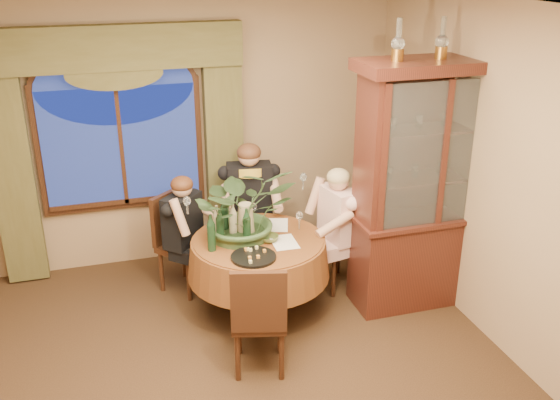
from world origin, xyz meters
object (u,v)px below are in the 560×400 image
object	(u,v)px
china_cabinet	(428,187)
wine_bottle_4	(220,227)
centerpiece_plant	(242,174)
chair_back_right	(253,227)
wine_bottle_5	(217,223)
olive_bowl	(269,238)
dining_table	(259,276)
person_scarf	(250,209)
oil_lamp_left	(398,40)
chair_back	(185,244)
chair_right	(337,241)
wine_bottle_3	(211,233)
oil_lamp_right	(485,36)
person_back	(183,236)
person_pink	(338,231)
stoneware_vase	(246,220)
oil_lamp_center	(442,38)
wine_bottle_2	(233,221)
wine_bottle_0	(224,217)
wine_bottle_1	(247,226)
chair_front_left	(259,315)

from	to	relation	value
china_cabinet	wine_bottle_4	size ratio (longest dim) A/B	6.93
china_cabinet	centerpiece_plant	bearing A→B (deg)	169.41
chair_back_right	wine_bottle_5	xyz separation A→B (m)	(-0.51, -0.75, 0.44)
olive_bowl	dining_table	bearing A→B (deg)	139.80
china_cabinet	person_scarf	distance (m)	1.79
oil_lamp_left	chair_back	bearing A→B (deg)	154.03
china_cabinet	chair_back	xyz separation A→B (m)	(-2.10, 0.83, -0.66)
chair_back	china_cabinet	bearing A→B (deg)	116.56
china_cabinet	chair_back	bearing A→B (deg)	158.45
oil_lamp_left	chair_right	world-z (taller)	oil_lamp_left
olive_bowl	wine_bottle_3	size ratio (longest dim) A/B	0.52
oil_lamp_right	person_back	xyz separation A→B (m)	(-2.52, 0.75, -1.85)
person_pink	stoneware_vase	bearing A→B (deg)	82.83
chair_back_right	china_cabinet	bearing A→B (deg)	154.15
oil_lamp_center	person_back	bearing A→B (deg)	160.43
dining_table	wine_bottle_2	distance (m)	0.58
chair_right	stoneware_vase	xyz separation A→B (m)	(-0.95, -0.18, 0.42)
china_cabinet	person_back	bearing A→B (deg)	160.43
wine_bottle_2	person_back	bearing A→B (deg)	128.41
wine_bottle_5	oil_lamp_center	bearing A→B (deg)	-8.28
dining_table	chair_back_right	distance (m)	0.85
stoneware_vase	person_scarf	bearing A→B (deg)	73.17
person_scarf	olive_bowl	bearing A→B (deg)	95.69
oil_lamp_center	chair_back_right	world-z (taller)	oil_lamp_center
chair_right	wine_bottle_0	size ratio (longest dim) A/B	2.91
oil_lamp_center	chair_back	distance (m)	3.00
chair_right	stoneware_vase	bearing A→B (deg)	82.82
centerpiece_plant	person_scarf	bearing A→B (deg)	71.73
centerpiece_plant	oil_lamp_left	bearing A→B (deg)	-13.87
wine_bottle_2	oil_lamp_right	bearing A→B (deg)	-7.29
wine_bottle_2	chair_right	bearing A→B (deg)	10.49
oil_lamp_left	person_pink	bearing A→B (deg)	129.04
person_back	wine_bottle_0	distance (m)	0.58
oil_lamp_left	person_back	size ratio (longest dim) A/B	0.28
oil_lamp_right	olive_bowl	size ratio (longest dim) A/B	1.97
wine_bottle_4	china_cabinet	bearing A→B (deg)	-5.71
stoneware_vase	wine_bottle_0	world-z (taller)	wine_bottle_0
oil_lamp_center	dining_table	bearing A→B (deg)	172.79
wine_bottle_4	wine_bottle_1	bearing A→B (deg)	-13.59
chair_back_right	stoneware_vase	distance (m)	0.88
chair_back	person_pink	xyz separation A→B (m)	(1.40, -0.46, 0.16)
oil_lamp_left	chair_back_right	world-z (taller)	oil_lamp_left
chair_front_left	wine_bottle_0	xyz separation A→B (m)	(-0.06, 0.97, 0.44)
olive_bowl	wine_bottle_2	size ratio (longest dim) A/B	0.52
chair_right	wine_bottle_4	world-z (taller)	wine_bottle_4
wine_bottle_0	wine_bottle_1	size ratio (longest dim) A/B	1.00
wine_bottle_4	oil_lamp_right	bearing A→B (deg)	-4.71
chair_back_right	wine_bottle_3	bearing A→B (deg)	68.13
oil_lamp_center	person_scarf	size ratio (longest dim) A/B	0.24
stoneware_vase	olive_bowl	bearing A→B (deg)	-44.66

